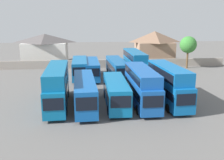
{
  "coord_description": "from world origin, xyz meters",
  "views": [
    {
      "loc": [
        -3.19,
        -30.78,
        10.81
      ],
      "look_at": [
        0.0,
        3.0,
        2.52
      ],
      "focal_mm": 40.62,
      "sensor_mm": 36.0,
      "label": 1
    }
  ],
  "objects": [
    {
      "name": "bus_7",
      "position": [
        -2.57,
        15.05,
        1.89
      ],
      "size": [
        2.67,
        10.44,
        3.3
      ],
      "rotation": [
        0.0,
        0.0,
        -1.55
      ],
      "color": "#1155A2",
      "rests_on": "ground"
    },
    {
      "name": "bus_3",
      "position": [
        0.17,
        -0.32,
        1.89
      ],
      "size": [
        2.65,
        10.36,
        3.29
      ],
      "rotation": [
        0.0,
        0.0,
        -1.57
      ],
      "color": "#0C649E",
      "rests_on": "ground"
    },
    {
      "name": "bus_9",
      "position": [
        5.4,
        15.15,
        2.75
      ],
      "size": [
        2.85,
        11.37,
        4.87
      ],
      "rotation": [
        0.0,
        0.0,
        -1.55
      ],
      "color": "#0F5C94",
      "rests_on": "ground"
    },
    {
      "name": "house_terrace_left",
      "position": [
        -13.57,
        32.26,
        3.65
      ],
      "size": [
        10.84,
        8.14,
        7.16
      ],
      "color": "silver",
      "rests_on": "ground"
    },
    {
      "name": "bus_6",
      "position": [
        -4.79,
        15.2,
        2.0
      ],
      "size": [
        2.83,
        10.2,
        3.5
      ],
      "rotation": [
        0.0,
        0.0,
        -1.55
      ],
      "color": "#1261A0",
      "rests_on": "ground"
    },
    {
      "name": "depot_boundary_wall",
      "position": [
        0.0,
        24.99,
        0.9
      ],
      "size": [
        56.0,
        0.5,
        1.8
      ],
      "primitive_type": "cube",
      "color": "gray",
      "rests_on": "ground"
    },
    {
      "name": "bus_8",
      "position": [
        2.1,
        15.23,
        1.91
      ],
      "size": [
        3.31,
        11.97,
        3.32
      ],
      "rotation": [
        0.0,
        0.0,
        -1.51
      ],
      "color": "#115798",
      "rests_on": "ground"
    },
    {
      "name": "tree_left_of_lot",
      "position": [
        18.64,
        22.99,
        5.14
      ],
      "size": [
        3.65,
        3.65,
        7.01
      ],
      "color": "brown",
      "rests_on": "ground"
    },
    {
      "name": "bus_4",
      "position": [
        3.48,
        -0.19,
        2.64
      ],
      "size": [
        2.82,
        10.88,
        4.66
      ],
      "rotation": [
        0.0,
        0.0,
        -1.55
      ],
      "color": "#1651A5",
      "rests_on": "ground"
    },
    {
      "name": "bus_5",
      "position": [
        7.01,
        -0.05,
        2.78
      ],
      "size": [
        3.11,
        10.75,
        4.94
      ],
      "rotation": [
        0.0,
        0.0,
        -1.51
      ],
      "color": "#0E5FA8",
      "rests_on": "ground"
    },
    {
      "name": "bus_2",
      "position": [
        -3.75,
        -0.2,
        2.0
      ],
      "size": [
        3.03,
        12.1,
        3.51
      ],
      "rotation": [
        0.0,
        0.0,
        -1.53
      ],
      "color": "#1154A6",
      "rests_on": "ground"
    },
    {
      "name": "house_terrace_centre",
      "position": [
        13.38,
        31.57,
        3.93
      ],
      "size": [
        9.39,
        7.12,
        7.69
      ],
      "color": "#9E7A60",
      "rests_on": "ground"
    },
    {
      "name": "bus_1",
      "position": [
        -7.14,
        0.26,
        2.79
      ],
      "size": [
        2.92,
        11.67,
        4.96
      ],
      "rotation": [
        0.0,
        0.0,
        -1.53
      ],
      "color": "#0D6295",
      "rests_on": "ground"
    },
    {
      "name": "ground",
      "position": [
        0.0,
        18.0,
        0.0
      ],
      "size": [
        140.0,
        140.0,
        0.0
      ],
      "primitive_type": "plane",
      "color": "#605E5B"
    }
  ]
}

